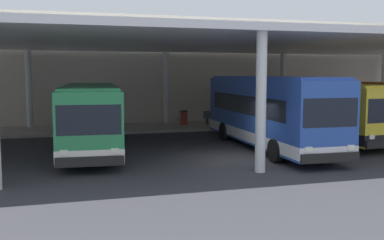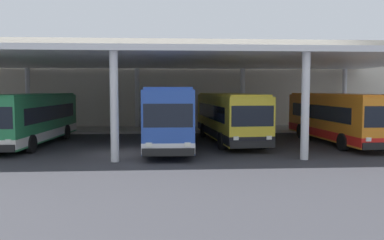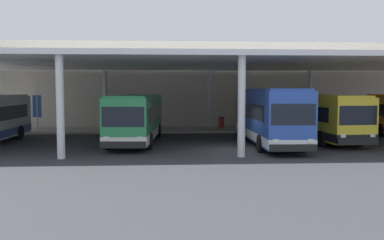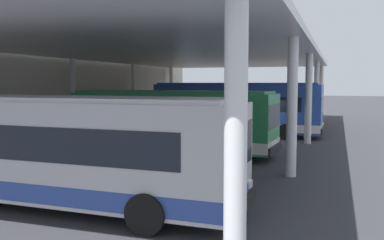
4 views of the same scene
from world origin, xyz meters
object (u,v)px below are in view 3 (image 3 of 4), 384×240
(trash_bin, at_px, (221,123))
(bus_middle_bay, at_px, (269,116))
(bench_waiting, at_px, (248,123))
(banner_sign, at_px, (37,109))
(bus_second_bay, at_px, (136,118))
(bus_far_bay, at_px, (318,117))

(trash_bin, bearing_deg, bus_middle_bay, -79.45)
(bus_middle_bay, distance_m, bench_waiting, 9.50)
(bus_middle_bay, height_order, bench_waiting, bus_middle_bay)
(banner_sign, bearing_deg, trash_bin, 3.56)
(trash_bin, distance_m, banner_sign, 15.40)
(bench_waiting, bearing_deg, trash_bin, 178.12)
(bus_second_bay, distance_m, bus_far_bay, 12.46)
(bus_second_bay, xyz_separation_m, trash_bin, (6.75, 8.13, -0.98))
(bus_middle_bay, height_order, trash_bin, bus_middle_bay)
(bus_second_bay, bearing_deg, bus_far_bay, 2.23)
(bench_waiting, height_order, trash_bin, trash_bin)
(bus_middle_bay, bearing_deg, trash_bin, 100.55)
(bus_far_bay, height_order, bench_waiting, bus_far_bay)
(bus_far_bay, bearing_deg, trash_bin, 126.73)
(bus_second_bay, relative_size, bus_middle_bay, 0.94)
(bus_far_bay, bearing_deg, bus_middle_bay, -154.90)
(bench_waiting, distance_m, banner_sign, 17.72)
(bus_second_bay, xyz_separation_m, banner_sign, (-8.56, 7.18, 0.32))
(bus_second_bay, height_order, bench_waiting, bus_second_bay)
(bus_middle_bay, bearing_deg, banner_sign, 153.45)
(trash_bin, xyz_separation_m, banner_sign, (-15.31, -0.95, 1.30))
(bench_waiting, height_order, banner_sign, banner_sign)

